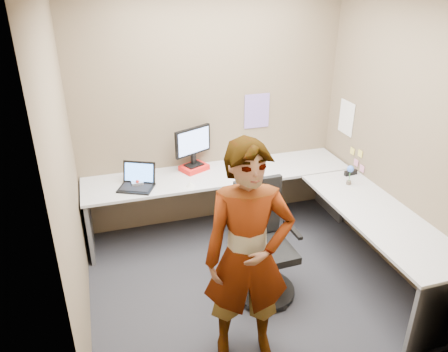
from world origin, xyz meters
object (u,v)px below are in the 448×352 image
object	(u,v)px
monitor	(193,143)
office_chair	(263,251)
person	(248,256)
desk	(276,203)

from	to	relation	value
monitor	office_chair	xyz separation A→B (m)	(0.32, -1.31, -0.60)
office_chair	person	bearing A→B (deg)	-123.76
desk	office_chair	xyz separation A→B (m)	(-0.36, -0.55, -0.14)
monitor	person	bearing A→B (deg)	-116.46
desk	monitor	bearing A→B (deg)	131.80
office_chair	person	size ratio (longest dim) A/B	0.61
desk	person	bearing A→B (deg)	-122.10
desk	monitor	distance (m)	1.12
monitor	office_chair	bearing A→B (deg)	-101.00
desk	office_chair	world-z (taller)	office_chair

